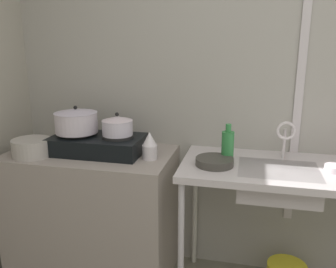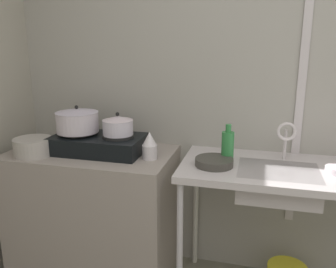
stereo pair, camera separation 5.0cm
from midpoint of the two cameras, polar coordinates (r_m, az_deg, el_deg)
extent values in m
cube|color=#99968D|center=(2.37, 17.98, 9.22)|extent=(4.41, 0.10, 2.75)
cube|color=#BEB6B8|center=(2.31, 20.30, 12.33)|extent=(0.05, 0.01, 2.20)
cube|color=gray|center=(2.51, -12.38, -12.43)|extent=(1.05, 0.60, 0.88)
cube|color=#BEB6B8|center=(2.15, 20.62, -5.67)|extent=(1.41, 0.60, 0.04)
cylinder|color=#B9B4BC|center=(2.12, 1.37, -18.17)|extent=(0.04, 0.04, 0.84)
cylinder|color=beige|center=(2.57, 3.77, -12.00)|extent=(0.04, 0.04, 0.84)
cube|color=black|center=(2.31, -11.85, -1.68)|extent=(0.58, 0.33, 0.11)
cylinder|color=black|center=(2.35, -15.00, 0.05)|extent=(0.20, 0.20, 0.02)
cylinder|color=black|center=(2.24, -8.71, -0.36)|extent=(0.20, 0.20, 0.02)
cylinder|color=silver|center=(2.34, -15.12, 1.79)|extent=(0.27, 0.27, 0.13)
cone|color=silver|center=(2.32, -15.24, 3.59)|extent=(0.27, 0.27, 0.02)
sphere|color=black|center=(2.32, -15.28, 4.12)|extent=(0.02, 0.02, 0.02)
cylinder|color=silver|center=(2.22, -8.77, 1.02)|extent=(0.19, 0.19, 0.09)
cone|color=silver|center=(2.21, -8.83, 2.50)|extent=(0.19, 0.19, 0.03)
sphere|color=black|center=(2.21, -8.85, 3.14)|extent=(0.02, 0.02, 0.02)
cylinder|color=#A6A09A|center=(2.36, -21.63, -2.06)|extent=(0.24, 0.24, 0.11)
cylinder|color=silver|center=(2.15, -3.62, -2.91)|extent=(0.09, 0.09, 0.09)
cone|color=silver|center=(2.13, -3.66, -0.74)|extent=(0.09, 0.09, 0.08)
cube|color=#BEB6B8|center=(2.11, 16.53, -7.38)|extent=(0.44, 0.34, 0.15)
cylinder|color=#BEB6B8|center=(2.25, 17.47, -1.49)|extent=(0.02, 0.02, 0.19)
torus|color=#BEB6B8|center=(2.18, 17.74, 0.51)|extent=(0.11, 0.02, 0.11)
cylinder|color=#3B3933|center=(2.06, 6.80, -4.44)|extent=(0.22, 0.22, 0.04)
cylinder|color=white|center=(2.14, 24.77, -5.09)|extent=(0.12, 0.12, 0.04)
cylinder|color=#2D793C|center=(2.12, 8.89, -2.03)|extent=(0.07, 0.07, 0.18)
cylinder|color=#2D793C|center=(2.09, 9.02, 0.97)|extent=(0.03, 0.03, 0.05)
camera|label=1|loc=(0.03, -90.67, -0.18)|focal=37.92mm
camera|label=2|loc=(0.03, 89.33, 0.18)|focal=37.92mm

